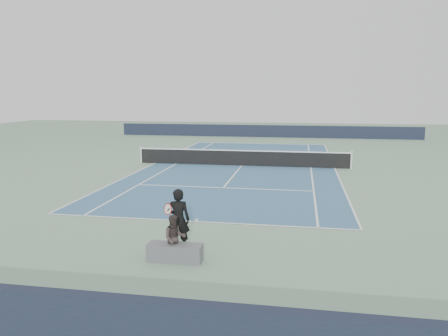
% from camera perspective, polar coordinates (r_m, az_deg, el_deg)
% --- Properties ---
extents(ground, '(80.00, 80.00, 0.00)m').
position_cam_1_polar(ground, '(26.45, 2.33, 0.29)').
color(ground, gray).
extents(court_surface, '(10.97, 23.77, 0.01)m').
position_cam_1_polar(court_surface, '(26.45, 2.33, 0.30)').
color(court_surface, '#365F81').
rests_on(court_surface, ground).
extents(tennis_net, '(12.90, 0.10, 1.07)m').
position_cam_1_polar(tennis_net, '(26.37, 2.34, 1.37)').
color(tennis_net, silver).
rests_on(tennis_net, ground).
extents(windscreen_far, '(30.00, 0.25, 1.20)m').
position_cam_1_polar(windscreen_far, '(44.04, 5.47, 4.82)').
color(windscreen_far, black).
rests_on(windscreen_far, ground).
extents(windscreen_near, '(30.00, 0.25, 1.20)m').
position_cam_1_polar(windscreen_near, '(7.85, -18.68, -19.19)').
color(windscreen_near, black).
rests_on(windscreen_near, ground).
extents(tennis_player, '(0.81, 0.54, 1.76)m').
position_cam_1_polar(tennis_player, '(12.24, -5.99, -6.71)').
color(tennis_player, black).
rests_on(tennis_player, ground).
extents(tennis_ball, '(0.06, 0.06, 0.06)m').
position_cam_1_polar(tennis_ball, '(11.61, -4.40, -12.04)').
color(tennis_ball, '#D7EA2F').
rests_on(tennis_ball, ground).
extents(spectator_bench, '(1.50, 0.96, 1.24)m').
position_cam_1_polar(spectator_bench, '(11.60, -6.45, -9.95)').
color(spectator_bench, '#595B5F').
rests_on(spectator_bench, ground).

